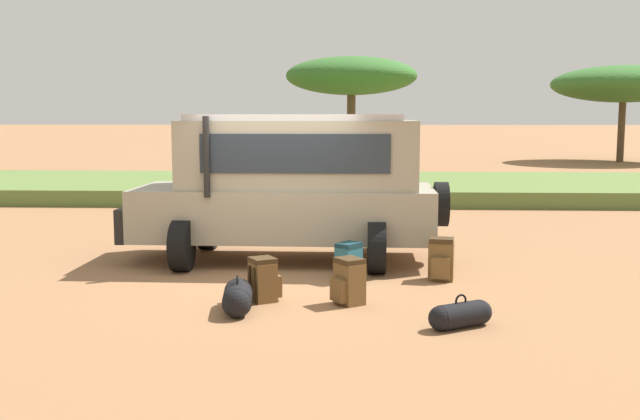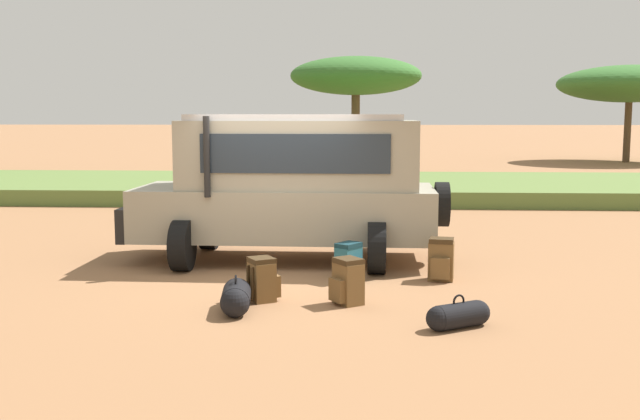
{
  "view_description": "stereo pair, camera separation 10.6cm",
  "coord_description": "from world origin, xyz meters",
  "px_view_note": "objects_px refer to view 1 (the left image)",
  "views": [
    {
      "loc": [
        1.18,
        -11.16,
        2.45
      ],
      "look_at": [
        0.68,
        0.06,
        1.0
      ],
      "focal_mm": 42.0,
      "sensor_mm": 36.0,
      "label": 1
    },
    {
      "loc": [
        1.28,
        -11.16,
        2.45
      ],
      "look_at": [
        0.68,
        0.06,
        1.0
      ],
      "focal_mm": 42.0,
      "sensor_mm": 36.0,
      "label": 2
    }
  ],
  "objects_px": {
    "safari_vehicle": "(291,184)",
    "backpack_beside_front_wheel": "(349,262)",
    "acacia_tree_left_mid": "(351,76)",
    "backpack_cluster_center": "(264,280)",
    "duffel_bag_low_black_case": "(238,297)",
    "backpack_near_rear_wheel": "(349,282)",
    "duffel_bag_soft_canvas": "(460,315)",
    "backpack_outermost": "(441,260)",
    "acacia_tree_centre_back": "(624,84)"
  },
  "relations": [
    {
      "from": "backpack_beside_front_wheel",
      "to": "backpack_outermost",
      "type": "bearing_deg",
      "value": 4.49
    },
    {
      "from": "safari_vehicle",
      "to": "backpack_cluster_center",
      "type": "distance_m",
      "value": 2.96
    },
    {
      "from": "backpack_cluster_center",
      "to": "backpack_near_rear_wheel",
      "type": "bearing_deg",
      "value": -5.38
    },
    {
      "from": "backpack_beside_front_wheel",
      "to": "acacia_tree_centre_back",
      "type": "xyz_separation_m",
      "value": [
        13.73,
        28.19,
        3.67
      ]
    },
    {
      "from": "backpack_cluster_center",
      "to": "backpack_near_rear_wheel",
      "type": "relative_size",
      "value": 0.96
    },
    {
      "from": "backpack_outermost",
      "to": "backpack_near_rear_wheel",
      "type": "bearing_deg",
      "value": -132.95
    },
    {
      "from": "backpack_beside_front_wheel",
      "to": "duffel_bag_soft_canvas",
      "type": "xyz_separation_m",
      "value": [
        1.29,
        -2.38,
        -0.13
      ]
    },
    {
      "from": "acacia_tree_centre_back",
      "to": "backpack_outermost",
      "type": "bearing_deg",
      "value": -113.78
    },
    {
      "from": "backpack_beside_front_wheel",
      "to": "duffel_bag_low_black_case",
      "type": "height_order",
      "value": "backpack_beside_front_wheel"
    },
    {
      "from": "backpack_beside_front_wheel",
      "to": "backpack_cluster_center",
      "type": "xyz_separation_m",
      "value": [
        -1.12,
        -1.24,
        0.01
      ]
    },
    {
      "from": "duffel_bag_low_black_case",
      "to": "duffel_bag_soft_canvas",
      "type": "height_order",
      "value": "duffel_bag_low_black_case"
    },
    {
      "from": "acacia_tree_centre_back",
      "to": "backpack_cluster_center",
      "type": "bearing_deg",
      "value": -116.76
    },
    {
      "from": "acacia_tree_left_mid",
      "to": "backpack_cluster_center",
      "type": "bearing_deg",
      "value": -93.14
    },
    {
      "from": "backpack_beside_front_wheel",
      "to": "backpack_near_rear_wheel",
      "type": "distance_m",
      "value": 1.35
    },
    {
      "from": "duffel_bag_soft_canvas",
      "to": "acacia_tree_left_mid",
      "type": "distance_m",
      "value": 21.19
    },
    {
      "from": "backpack_beside_front_wheel",
      "to": "backpack_outermost",
      "type": "distance_m",
      "value": 1.36
    },
    {
      "from": "backpack_cluster_center",
      "to": "backpack_near_rear_wheel",
      "type": "height_order",
      "value": "backpack_near_rear_wheel"
    },
    {
      "from": "backpack_outermost",
      "to": "acacia_tree_centre_back",
      "type": "bearing_deg",
      "value": 66.22
    },
    {
      "from": "backpack_near_rear_wheel",
      "to": "backpack_outermost",
      "type": "xyz_separation_m",
      "value": [
        1.36,
        1.46,
        0.01
      ]
    },
    {
      "from": "safari_vehicle",
      "to": "backpack_outermost",
      "type": "height_order",
      "value": "safari_vehicle"
    },
    {
      "from": "duffel_bag_low_black_case",
      "to": "backpack_cluster_center",
      "type": "bearing_deg",
      "value": 64.38
    },
    {
      "from": "backpack_outermost",
      "to": "acacia_tree_left_mid",
      "type": "height_order",
      "value": "acacia_tree_left_mid"
    },
    {
      "from": "backpack_outermost",
      "to": "duffel_bag_low_black_case",
      "type": "relative_size",
      "value": 0.68
    },
    {
      "from": "safari_vehicle",
      "to": "backpack_cluster_center",
      "type": "xyz_separation_m",
      "value": [
        -0.14,
        -2.78,
        -1.01
      ]
    },
    {
      "from": "acacia_tree_left_mid",
      "to": "acacia_tree_centre_back",
      "type": "xyz_separation_m",
      "value": [
        13.77,
        9.75,
        0.06
      ]
    },
    {
      "from": "backpack_near_rear_wheel",
      "to": "backpack_outermost",
      "type": "relative_size",
      "value": 0.95
    },
    {
      "from": "backpack_near_rear_wheel",
      "to": "duffel_bag_soft_canvas",
      "type": "height_order",
      "value": "backpack_near_rear_wheel"
    },
    {
      "from": "duffel_bag_low_black_case",
      "to": "duffel_bag_soft_canvas",
      "type": "distance_m",
      "value": 2.74
    },
    {
      "from": "acacia_tree_centre_back",
      "to": "duffel_bag_low_black_case",
      "type": "bearing_deg",
      "value": -116.74
    },
    {
      "from": "duffel_bag_low_black_case",
      "to": "acacia_tree_left_mid",
      "type": "bearing_deg",
      "value": 86.2
    },
    {
      "from": "backpack_cluster_center",
      "to": "acacia_tree_centre_back",
      "type": "bearing_deg",
      "value": 63.24
    },
    {
      "from": "safari_vehicle",
      "to": "duffel_bag_low_black_case",
      "type": "bearing_deg",
      "value": -96.89
    },
    {
      "from": "backpack_cluster_center",
      "to": "backpack_outermost",
      "type": "height_order",
      "value": "backpack_outermost"
    },
    {
      "from": "safari_vehicle",
      "to": "backpack_beside_front_wheel",
      "type": "height_order",
      "value": "safari_vehicle"
    },
    {
      "from": "safari_vehicle",
      "to": "backpack_cluster_center",
      "type": "relative_size",
      "value": 9.25
    },
    {
      "from": "backpack_cluster_center",
      "to": "acacia_tree_centre_back",
      "type": "relative_size",
      "value": 0.08
    },
    {
      "from": "backpack_cluster_center",
      "to": "duffel_bag_soft_canvas",
      "type": "xyz_separation_m",
      "value": [
        2.41,
        -1.14,
        -0.13
      ]
    },
    {
      "from": "backpack_outermost",
      "to": "duffel_bag_soft_canvas",
      "type": "xyz_separation_m",
      "value": [
        -0.06,
        -2.49,
        -0.16
      ]
    },
    {
      "from": "duffel_bag_soft_canvas",
      "to": "acacia_tree_centre_back",
      "type": "xyz_separation_m",
      "value": [
        12.44,
        30.57,
        3.8
      ]
    },
    {
      "from": "backpack_near_rear_wheel",
      "to": "acacia_tree_centre_back",
      "type": "height_order",
      "value": "acacia_tree_centre_back"
    },
    {
      "from": "backpack_cluster_center",
      "to": "backpack_outermost",
      "type": "relative_size",
      "value": 0.92
    },
    {
      "from": "backpack_cluster_center",
      "to": "duffel_bag_soft_canvas",
      "type": "bearing_deg",
      "value": -25.21
    },
    {
      "from": "acacia_tree_left_mid",
      "to": "backpack_outermost",
      "type": "bearing_deg",
      "value": -85.66
    },
    {
      "from": "safari_vehicle",
      "to": "acacia_tree_left_mid",
      "type": "height_order",
      "value": "acacia_tree_left_mid"
    },
    {
      "from": "safari_vehicle",
      "to": "backpack_cluster_center",
      "type": "height_order",
      "value": "safari_vehicle"
    },
    {
      "from": "backpack_beside_front_wheel",
      "to": "backpack_near_rear_wheel",
      "type": "bearing_deg",
      "value": -90.04
    },
    {
      "from": "acacia_tree_centre_back",
      "to": "backpack_near_rear_wheel",
      "type": "bearing_deg",
      "value": -114.93
    },
    {
      "from": "backpack_outermost",
      "to": "duffel_bag_low_black_case",
      "type": "xyz_separation_m",
      "value": [
        -2.74,
        -1.9,
        -0.13
      ]
    },
    {
      "from": "safari_vehicle",
      "to": "backpack_beside_front_wheel",
      "type": "xyz_separation_m",
      "value": [
        0.98,
        -1.53,
        -1.02
      ]
    },
    {
      "from": "duffel_bag_low_black_case",
      "to": "duffel_bag_soft_canvas",
      "type": "bearing_deg",
      "value": -12.41
    }
  ]
}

